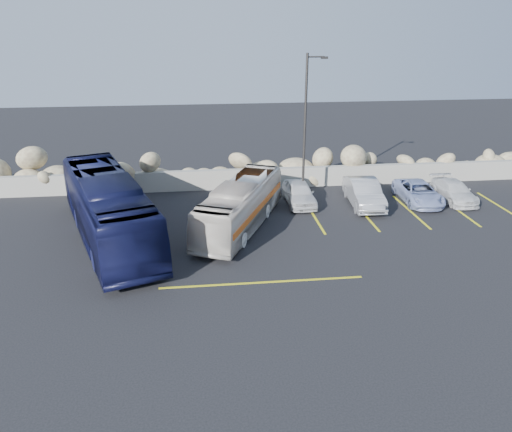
{
  "coord_description": "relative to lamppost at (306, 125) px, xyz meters",
  "views": [
    {
      "loc": [
        -3.23,
        -16.83,
        9.57
      ],
      "look_at": [
        -0.8,
        4.0,
        1.3
      ],
      "focal_mm": 35.0,
      "sensor_mm": 36.0,
      "label": 1
    }
  ],
  "objects": [
    {
      "name": "car_d",
      "position": [
        6.32,
        -1.11,
        -3.73
      ],
      "size": [
        2.06,
        4.18,
        1.14
      ],
      "primitive_type": "imported",
      "rotation": [
        0.0,
        0.0,
        -0.04
      ],
      "color": "#8C9BC7",
      "rests_on": "ground"
    },
    {
      "name": "lamppost",
      "position": [
        0.0,
        0.0,
        0.0
      ],
      "size": [
        1.14,
        0.18,
        8.0
      ],
      "color": "#2D2A28",
      "rests_on": "ground"
    },
    {
      "name": "parking_lines",
      "position": [
        2.09,
        -3.93,
        -4.29
      ],
      "size": [
        18.16,
        9.36,
        0.01
      ],
      "color": "gold",
      "rests_on": "ground"
    },
    {
      "name": "car_c",
      "position": [
        8.43,
        -1.08,
        -3.75
      ],
      "size": [
        1.54,
        3.77,
        1.09
      ],
      "primitive_type": "imported",
      "rotation": [
        0.0,
        0.0,
        0.0
      ],
      "color": "silver",
      "rests_on": "ground"
    },
    {
      "name": "car_b",
      "position": [
        3.12,
        -1.25,
        -3.58
      ],
      "size": [
        1.83,
        4.46,
        1.44
      ],
      "primitive_type": "imported",
      "rotation": [
        0.0,
        0.0,
        -0.07
      ],
      "color": "#9E9EA2",
      "rests_on": "ground"
    },
    {
      "name": "seawall",
      "position": [
        -2.56,
        2.5,
        -3.7
      ],
      "size": [
        60.0,
        0.4,
        1.2
      ],
      "primitive_type": "cube",
      "color": "gray",
      "rests_on": "ground"
    },
    {
      "name": "ground",
      "position": [
        -2.56,
        -9.5,
        -4.3
      ],
      "size": [
        90.0,
        90.0,
        0.0
      ],
      "primitive_type": "plane",
      "color": "black",
      "rests_on": "ground"
    },
    {
      "name": "tour_coach",
      "position": [
        -10.03,
        -4.38,
        -2.75
      ],
      "size": [
        6.1,
        11.3,
        3.08
      ],
      "primitive_type": "imported",
      "rotation": [
        0.0,
        0.0,
        0.34
      ],
      "color": "#0F1235",
      "rests_on": "ground"
    },
    {
      "name": "car_a",
      "position": [
        -0.38,
        -0.62,
        -3.67
      ],
      "size": [
        1.54,
        3.71,
        1.25
      ],
      "primitive_type": "imported",
      "rotation": [
        0.0,
        0.0,
        0.02
      ],
      "color": "silver",
      "rests_on": "ground"
    },
    {
      "name": "riprap_pile",
      "position": [
        -2.56,
        3.7,
        -3.0
      ],
      "size": [
        54.0,
        2.8,
        2.6
      ],
      "primitive_type": null,
      "color": "#8D775C",
      "rests_on": "ground"
    },
    {
      "name": "vintage_bus",
      "position": [
        -3.91,
        -3.62,
        -3.14
      ],
      "size": [
        5.16,
        8.38,
        2.31
      ],
      "primitive_type": "imported",
      "rotation": [
        0.0,
        0.0,
        -0.42
      ],
      "color": "beige",
      "rests_on": "ground"
    }
  ]
}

